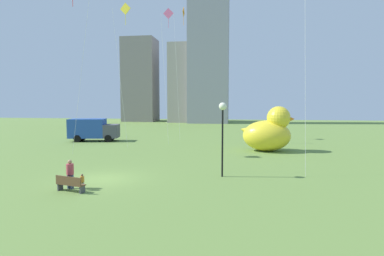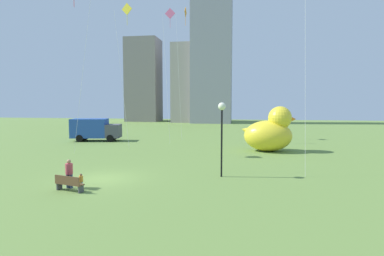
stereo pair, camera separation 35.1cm
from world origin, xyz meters
name	(u,v)px [view 1 (the left image)]	position (x,y,z in m)	size (l,w,h in m)	color
ground_plane	(104,179)	(0.00, 0.00, 0.00)	(140.00, 140.00, 0.00)	olive
park_bench	(70,184)	(-0.67, -2.99, 0.48)	(1.81, 0.88, 0.90)	brown
person_adult	(70,173)	(-1.00, -2.34, 0.93)	(0.41, 0.41, 1.69)	#38476B
person_child	(82,181)	(-0.15, -2.58, 0.52)	(0.23, 0.23, 0.94)	silver
giant_inflatable_duck	(269,132)	(11.79, 13.37, 1.95)	(5.52, 3.54, 4.58)	yellow
lamppost	(223,119)	(7.59, 1.76, 3.91)	(0.51, 0.51, 4.98)	black
box_truck	(93,130)	(-9.59, 18.47, 1.45)	(6.43, 3.32, 2.85)	#264CA5
city_skyline	(183,65)	(-4.41, 57.11, 14.09)	(26.80, 11.23, 37.69)	gray
kite_yellow	(125,16)	(-3.43, 13.92, 14.13)	(1.93, 1.48, 15.59)	silver
kite_pink	(168,21)	(0.35, 18.20, 14.60)	(1.56, 0.97, 16.12)	silver
kite_orange	(183,20)	(1.41, 22.50, 15.77)	(1.41, 2.02, 17.42)	silver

